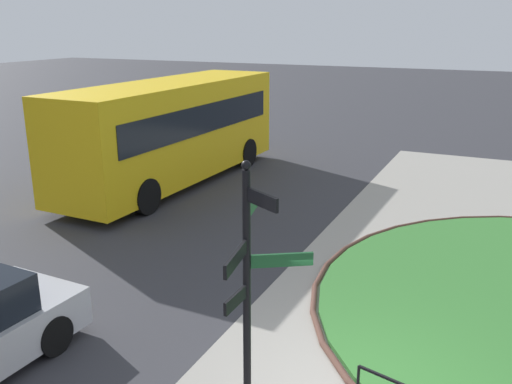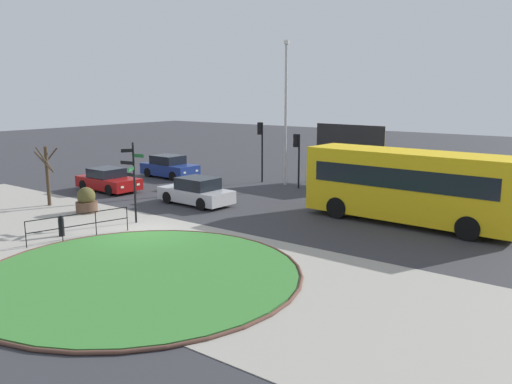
% 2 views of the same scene
% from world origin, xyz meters
% --- Properties ---
extents(signpost_directional, '(1.29, 0.77, 3.63)m').
position_xyz_m(signpost_directional, '(-1.50, 0.96, 2.14)').
color(signpost_directional, black).
rests_on(signpost_directional, ground).
extents(bus_yellow, '(9.36, 2.73, 3.24)m').
position_xyz_m(bus_yellow, '(8.26, 8.32, 1.74)').
color(bus_yellow, yellow).
rests_on(bus_yellow, ground).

